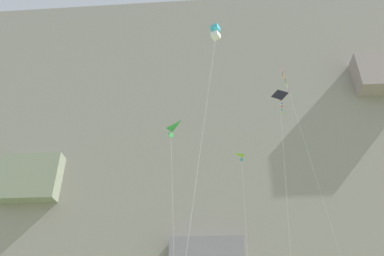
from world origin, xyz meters
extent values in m
cube|color=gray|center=(0.00, 65.58, 34.47)|extent=(180.00, 30.63, 68.94)
cube|color=gray|center=(-28.86, 50.16, 26.62)|extent=(10.11, 4.82, 7.84)
cube|color=gray|center=(31.72, 49.11, 44.51)|extent=(9.13, 4.84, 7.08)
cube|color=#38B2D1|center=(2.18, 16.45, 24.60)|extent=(0.82, 0.82, 0.43)
cube|color=white|center=(2.18, 16.45, 23.81)|extent=(0.82, 0.82, 0.43)
cylinder|color=black|center=(2.46, 16.45, 24.21)|extent=(0.02, 0.02, 1.16)
cylinder|color=black|center=(1.91, 16.45, 24.21)|extent=(0.02, 0.02, 1.16)
cylinder|color=silver|center=(0.74, 15.48, 11.86)|extent=(2.90, 1.97, 23.48)
pyramid|color=#8CCC33|center=(5.17, 33.83, 21.42)|extent=(1.53, 1.58, 0.19)
cube|color=teal|center=(4.84, 34.11, 21.29)|extent=(0.30, 0.27, 0.40)
cylinder|color=silver|center=(4.54, 31.88, 10.70)|extent=(0.61, 4.48, 21.17)
pyramid|color=green|center=(-2.81, 24.37, 19.46)|extent=(1.80, 2.08, 0.50)
cube|color=green|center=(-2.32, 24.63, 19.42)|extent=(0.52, 0.31, 0.59)
cylinder|color=silver|center=(-1.77, 23.99, 9.77)|extent=(1.12, 1.29, 19.30)
cylinder|color=black|center=(10.82, 31.96, 31.52)|extent=(1.60, 4.56, 0.03)
cube|color=pink|center=(10.14, 30.01, 31.17)|extent=(0.24, 0.56, 0.63)
cube|color=black|center=(10.37, 30.66, 31.17)|extent=(0.24, 0.56, 0.63)
cube|color=orange|center=(10.59, 31.31, 31.17)|extent=(0.22, 0.55, 0.63)
cube|color=black|center=(10.82, 31.96, 31.17)|extent=(0.22, 0.55, 0.63)
cube|color=#8CCC33|center=(11.04, 32.61, 31.17)|extent=(0.27, 0.57, 0.63)
cube|color=#8CCC33|center=(11.26, 33.26, 31.17)|extent=(0.24, 0.56, 0.63)
cube|color=purple|center=(11.49, 33.91, 31.17)|extent=(0.28, 0.57, 0.63)
cylinder|color=silver|center=(11.67, 29.14, 15.82)|extent=(3.30, 1.10, 31.40)
cube|color=black|center=(8.95, 27.58, 25.68)|extent=(1.76, 0.98, 1.90)
cylinder|color=black|center=(8.95, 27.58, 25.68)|extent=(0.14, 0.62, 1.52)
cube|color=orange|center=(8.95, 27.58, 24.95)|extent=(0.23, 0.10, 0.12)
cube|color=blue|center=(8.98, 27.58, 24.54)|extent=(0.23, 0.10, 0.12)
cube|color=red|center=(8.97, 27.58, 24.13)|extent=(0.23, 0.09, 0.12)
cube|color=teal|center=(8.91, 27.58, 23.73)|extent=(0.22, 0.11, 0.12)
cube|color=#8CCC33|center=(8.96, 27.58, 23.32)|extent=(0.23, 0.07, 0.12)
cylinder|color=silver|center=(7.74, 25.44, 12.78)|extent=(2.43, 4.29, 25.32)
camera|label=1|loc=(1.87, -5.73, 1.51)|focal=35.17mm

